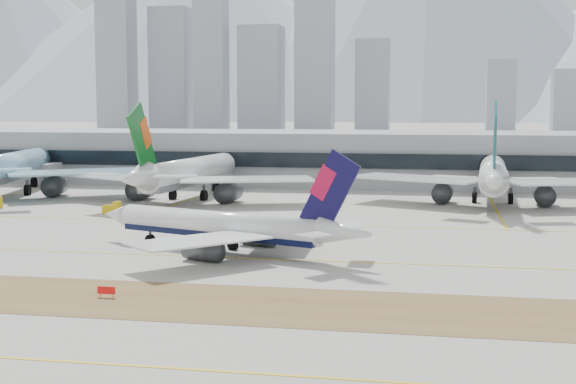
% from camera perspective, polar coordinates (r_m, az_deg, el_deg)
% --- Properties ---
extents(ground, '(3000.00, 3000.00, 0.00)m').
position_cam_1_polar(ground, '(123.05, -0.07, -4.39)').
color(ground, gray).
rests_on(ground, ground).
extents(apron_markings, '(360.00, 122.22, 0.06)m').
position_cam_1_polar(apron_markings, '(72.28, -8.23, -12.02)').
color(apron_markings, brown).
rests_on(apron_markings, ground).
extents(taxiing_airliner, '(47.80, 40.48, 16.67)m').
position_cam_1_polar(taxiing_airliner, '(123.28, -4.32, -2.49)').
color(taxiing_airliner, white).
rests_on(taxiing_airliner, ground).
extents(widebody_korean, '(69.75, 69.32, 25.41)m').
position_cam_1_polar(widebody_korean, '(213.05, -19.30, 1.56)').
color(widebody_korean, '#8CC6E5').
rests_on(widebody_korean, ground).
extents(widebody_eva, '(66.17, 65.00, 23.67)m').
position_cam_1_polar(widebody_eva, '(192.46, -7.26, 1.26)').
color(widebody_eva, white).
rests_on(widebody_eva, ground).
extents(widebody_cathay, '(66.81, 65.43, 23.85)m').
position_cam_1_polar(widebody_cathay, '(190.19, 14.38, 1.08)').
color(widebody_cathay, white).
rests_on(widebody_cathay, ground).
extents(terminal, '(280.00, 43.10, 15.00)m').
position_cam_1_polar(terminal, '(235.26, 5.15, 2.46)').
color(terminal, gray).
rests_on(terminal, ground).
extents(hold_sign_left, '(2.20, 0.15, 1.35)m').
position_cam_1_polar(hold_sign_left, '(97.28, -12.80, -6.84)').
color(hold_sign_left, red).
rests_on(hold_sign_left, ground).
extents(gse_b, '(3.55, 2.00, 2.60)m').
position_cam_1_polar(gse_b, '(171.95, -12.39, -1.17)').
color(gse_b, yellow).
rests_on(gse_b, ground).
extents(city_skyline, '(342.00, 49.80, 140.00)m').
position_cam_1_polar(city_skyline, '(587.35, -2.10, 8.80)').
color(city_skyline, '#8D92A0').
rests_on(city_skyline, ground).
extents(mountain_ridge, '(2830.00, 1120.00, 470.00)m').
position_cam_1_polar(mountain_ridge, '(1531.36, 11.23, 11.99)').
color(mountain_ridge, '#9EA8B7').
rests_on(mountain_ridge, ground).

